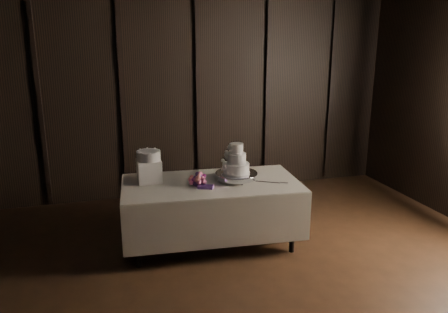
% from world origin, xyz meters
% --- Properties ---
extents(room, '(6.08, 7.08, 3.08)m').
position_xyz_m(room, '(0.00, 0.00, 1.50)').
color(room, black).
rests_on(room, ground).
extents(display_table, '(2.06, 1.19, 0.76)m').
position_xyz_m(display_table, '(-0.26, 1.66, 0.42)').
color(display_table, beige).
rests_on(display_table, ground).
extents(cake_stand, '(0.61, 0.61, 0.09)m').
position_xyz_m(cake_stand, '(0.03, 1.65, 0.81)').
color(cake_stand, silver).
rests_on(cake_stand, display_table).
extents(wedding_cake, '(0.32, 0.29, 0.35)m').
position_xyz_m(wedding_cake, '(0.01, 1.63, 0.99)').
color(wedding_cake, white).
rests_on(wedding_cake, cake_stand).
extents(bouquet, '(0.40, 0.45, 0.18)m').
position_xyz_m(bouquet, '(-0.42, 1.61, 0.82)').
color(bouquet, '#C14F77').
rests_on(bouquet, display_table).
extents(box_pedestal, '(0.27, 0.27, 0.25)m').
position_xyz_m(box_pedestal, '(-0.93, 1.88, 0.89)').
color(box_pedestal, white).
rests_on(box_pedestal, display_table).
extents(small_cake, '(0.32, 0.32, 0.11)m').
position_xyz_m(small_cake, '(-0.93, 1.88, 1.06)').
color(small_cake, white).
rests_on(small_cake, box_pedestal).
extents(cake_knife, '(0.33, 0.21, 0.01)m').
position_xyz_m(cake_knife, '(0.35, 1.47, 0.77)').
color(cake_knife, silver).
rests_on(cake_knife, display_table).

